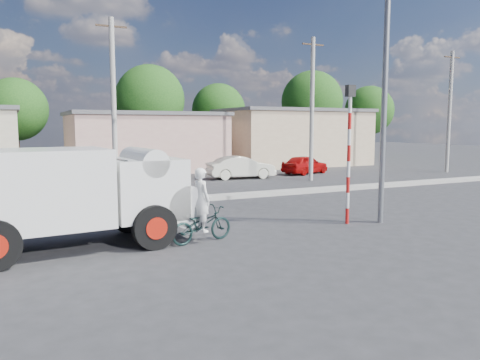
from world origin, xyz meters
name	(u,v)px	position (x,y,z in m)	size (l,w,h in m)	color
ground_plane	(286,246)	(0.00, 0.00, 0.00)	(120.00, 120.00, 0.00)	#2C2C2F
median	(185,199)	(0.00, 8.00, 0.08)	(40.00, 0.80, 0.16)	#99968E
truck	(79,193)	(-4.83, 2.10, 1.41)	(6.31, 2.84, 2.54)	black
bicycle	(202,225)	(-1.84, 1.28, 0.48)	(0.64, 1.83, 0.96)	black
cyclist	(202,211)	(-1.84, 1.28, 0.85)	(0.62, 0.41, 1.71)	white
car_cream	(241,167)	(5.82, 14.62, 0.66)	(1.40, 4.02, 1.32)	silver
car_red	(305,164)	(10.75, 15.22, 0.62)	(1.46, 3.62, 1.23)	#A20807
traffic_pole	(349,142)	(3.20, 1.50, 2.59)	(0.28, 0.18, 4.36)	red
streetlight	(382,66)	(4.14, 1.20, 4.96)	(2.34, 0.22, 9.00)	slate
building_row	(132,140)	(1.10, 22.00, 2.13)	(37.80, 7.30, 4.44)	#C0B291
tree_row	(187,104)	(7.45, 28.53, 4.96)	(51.24, 7.43, 8.42)	#38281E
utility_poles	(218,107)	(3.25, 12.00, 4.07)	(35.40, 0.24, 8.00)	#99968E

